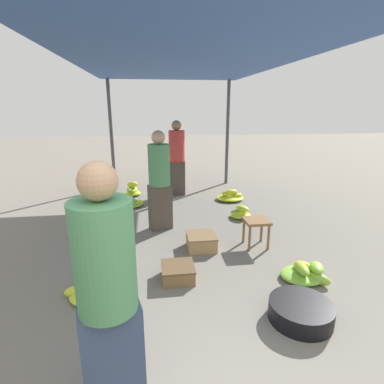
{
  "coord_description": "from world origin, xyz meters",
  "views": [
    {
      "loc": [
        -0.49,
        -1.05,
        1.93
      ],
      "look_at": [
        0.0,
        2.54,
        0.9
      ],
      "focal_mm": 28.0,
      "sensor_mm": 36.0,
      "label": 1
    }
  ],
  "objects_px": {
    "banana_pile_left_1": "(118,227)",
    "banana_pile_left_2": "(133,191)",
    "banana_pile_right_0": "(241,213)",
    "basin_black": "(301,311)",
    "shopper_walking_far": "(159,180)",
    "banana_pile_right_2": "(305,273)",
    "vendor_foreground": "(108,294)",
    "stool": "(256,225)",
    "crate_mid": "(178,272)",
    "banana_pile_right_1": "(230,196)",
    "banana_pile_left_3": "(132,203)",
    "banana_pile_left_0": "(97,291)",
    "crate_near": "(201,242)",
    "shopper_walking_mid": "(177,157)"
  },
  "relations": [
    {
      "from": "banana_pile_left_1",
      "to": "banana_pile_left_2",
      "type": "distance_m",
      "value": 2.11
    },
    {
      "from": "banana_pile_left_2",
      "to": "banana_pile_right_0",
      "type": "relative_size",
      "value": 1.3
    },
    {
      "from": "basin_black",
      "to": "banana_pile_left_2",
      "type": "relative_size",
      "value": 1.25
    },
    {
      "from": "banana_pile_right_0",
      "to": "shopper_walking_far",
      "type": "bearing_deg",
      "value": -167.8
    },
    {
      "from": "banana_pile_right_2",
      "to": "vendor_foreground",
      "type": "bearing_deg",
      "value": -147.45
    },
    {
      "from": "basin_black",
      "to": "shopper_walking_far",
      "type": "distance_m",
      "value": 2.78
    },
    {
      "from": "stool",
      "to": "vendor_foreground",
      "type": "bearing_deg",
      "value": -128.09
    },
    {
      "from": "crate_mid",
      "to": "basin_black",
      "type": "bearing_deg",
      "value": -37.94
    },
    {
      "from": "banana_pile_right_1",
      "to": "stool",
      "type": "bearing_deg",
      "value": -95.56
    },
    {
      "from": "banana_pile_right_0",
      "to": "banana_pile_right_1",
      "type": "xyz_separation_m",
      "value": [
        0.08,
        1.06,
        -0.0
      ]
    },
    {
      "from": "basin_black",
      "to": "banana_pile_left_1",
      "type": "bearing_deg",
      "value": 129.79
    },
    {
      "from": "banana_pile_left_3",
      "to": "banana_pile_right_2",
      "type": "bearing_deg",
      "value": -53.98
    },
    {
      "from": "banana_pile_right_0",
      "to": "crate_mid",
      "type": "xyz_separation_m",
      "value": [
        -1.31,
        -1.86,
        0.01
      ]
    },
    {
      "from": "banana_pile_left_2",
      "to": "banana_pile_left_3",
      "type": "distance_m",
      "value": 0.81
    },
    {
      "from": "vendor_foreground",
      "to": "banana_pile_right_2",
      "type": "xyz_separation_m",
      "value": [
        1.99,
        1.27,
        -0.78
      ]
    },
    {
      "from": "banana_pile_left_0",
      "to": "crate_near",
      "type": "relative_size",
      "value": 1.63
    },
    {
      "from": "basin_black",
      "to": "banana_pile_right_1",
      "type": "xyz_separation_m",
      "value": [
        0.32,
        3.76,
        -0.01
      ]
    },
    {
      "from": "banana_pile_left_0",
      "to": "shopper_walking_mid",
      "type": "relative_size",
      "value": 0.4
    },
    {
      "from": "banana_pile_right_2",
      "to": "banana_pile_left_0",
      "type": "bearing_deg",
      "value": -179.29
    },
    {
      "from": "vendor_foreground",
      "to": "banana_pile_left_0",
      "type": "bearing_deg",
      "value": 104.83
    },
    {
      "from": "basin_black",
      "to": "banana_pile_left_3",
      "type": "bearing_deg",
      "value": 116.2
    },
    {
      "from": "banana_pile_right_1",
      "to": "banana_pile_right_2",
      "type": "xyz_separation_m",
      "value": [
        0.06,
        -3.12,
        0.0
      ]
    },
    {
      "from": "banana_pile_left_2",
      "to": "banana_pile_right_0",
      "type": "bearing_deg",
      "value": -39.96
    },
    {
      "from": "crate_near",
      "to": "shopper_walking_mid",
      "type": "bearing_deg",
      "value": 91.95
    },
    {
      "from": "stool",
      "to": "banana_pile_left_1",
      "type": "relative_size",
      "value": 0.79
    },
    {
      "from": "banana_pile_left_3",
      "to": "banana_pile_right_1",
      "type": "xyz_separation_m",
      "value": [
        2.08,
        0.18,
        -0.01
      ]
    },
    {
      "from": "crate_mid",
      "to": "shopper_walking_far",
      "type": "height_order",
      "value": "shopper_walking_far"
    },
    {
      "from": "crate_mid",
      "to": "shopper_walking_far",
      "type": "bearing_deg",
      "value": 95.26
    },
    {
      "from": "banana_pile_right_2",
      "to": "shopper_walking_far",
      "type": "relative_size",
      "value": 0.33
    },
    {
      "from": "banana_pile_right_0",
      "to": "crate_mid",
      "type": "bearing_deg",
      "value": -125.25
    },
    {
      "from": "banana_pile_right_0",
      "to": "banana_pile_right_2",
      "type": "relative_size",
      "value": 0.7
    },
    {
      "from": "banana_pile_left_1",
      "to": "shopper_walking_far",
      "type": "relative_size",
      "value": 0.32
    },
    {
      "from": "banana_pile_left_1",
      "to": "shopper_walking_mid",
      "type": "xyz_separation_m",
      "value": [
        1.13,
        2.07,
        0.76
      ]
    },
    {
      "from": "banana_pile_left_1",
      "to": "shopper_walking_far",
      "type": "bearing_deg",
      "value": 8.61
    },
    {
      "from": "banana_pile_right_1",
      "to": "shopper_walking_far",
      "type": "relative_size",
      "value": 0.37
    },
    {
      "from": "banana_pile_right_1",
      "to": "banana_pile_right_2",
      "type": "relative_size",
      "value": 1.13
    },
    {
      "from": "vendor_foreground",
      "to": "shopper_walking_far",
      "type": "relative_size",
      "value": 1.04
    },
    {
      "from": "banana_pile_right_0",
      "to": "shopper_walking_mid",
      "type": "bearing_deg",
      "value": 121.4
    },
    {
      "from": "stool",
      "to": "banana_pile_right_1",
      "type": "relative_size",
      "value": 0.69
    },
    {
      "from": "crate_near",
      "to": "shopper_walking_mid",
      "type": "height_order",
      "value": "shopper_walking_mid"
    },
    {
      "from": "banana_pile_left_0",
      "to": "banana_pile_right_2",
      "type": "distance_m",
      "value": 2.32
    },
    {
      "from": "stool",
      "to": "crate_near",
      "type": "xyz_separation_m",
      "value": [
        -0.78,
        0.02,
        -0.22
      ]
    },
    {
      "from": "stool",
      "to": "banana_pile_left_1",
      "type": "height_order",
      "value": "stool"
    },
    {
      "from": "stool",
      "to": "shopper_walking_far",
      "type": "distance_m",
      "value": 1.64
    },
    {
      "from": "shopper_walking_mid",
      "to": "basin_black",
      "type": "bearing_deg",
      "value": -79.91
    },
    {
      "from": "basin_black",
      "to": "banana_pile_left_1",
      "type": "distance_m",
      "value": 2.97
    },
    {
      "from": "banana_pile_right_2",
      "to": "crate_mid",
      "type": "xyz_separation_m",
      "value": [
        -1.46,
        0.2,
        0.01
      ]
    },
    {
      "from": "stool",
      "to": "shopper_walking_far",
      "type": "xyz_separation_m",
      "value": [
        -1.32,
        0.83,
        0.5
      ]
    },
    {
      "from": "banana_pile_left_2",
      "to": "banana_pile_left_3",
      "type": "height_order",
      "value": "banana_pile_left_2"
    },
    {
      "from": "stool",
      "to": "banana_pile_left_3",
      "type": "relative_size",
      "value": 0.76
    }
  ]
}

